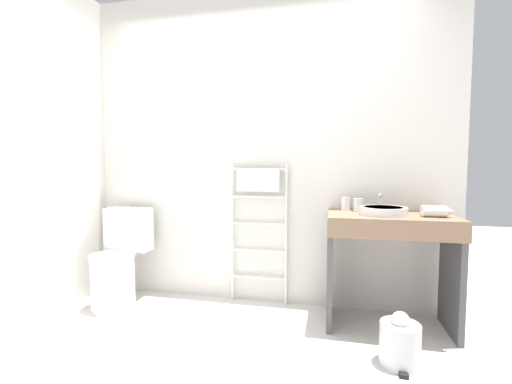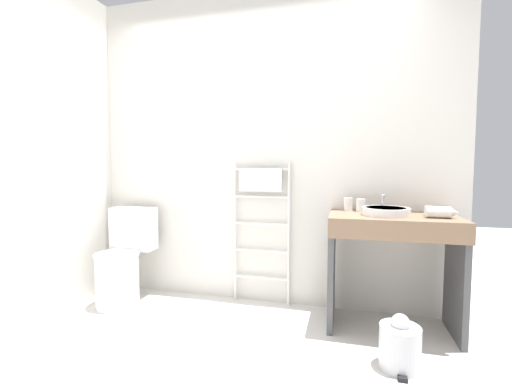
% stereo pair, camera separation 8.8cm
% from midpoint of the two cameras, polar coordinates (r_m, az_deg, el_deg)
% --- Properties ---
extents(wall_back, '(3.22, 0.12, 2.66)m').
position_cam_midpoint_polar(wall_back, '(2.99, 1.98, 7.31)').
color(wall_back, silver).
rests_on(wall_back, ground_plane).
extents(wall_side, '(0.12, 1.97, 2.66)m').
position_cam_midpoint_polar(wall_side, '(3.12, -30.70, 6.61)').
color(wall_side, silver).
rests_on(wall_side, ground_plane).
extents(toilet, '(0.39, 0.52, 0.82)m').
position_cam_midpoint_polar(toilet, '(3.20, -20.53, -10.81)').
color(toilet, white).
rests_on(toilet, ground_plane).
extents(towel_radiator, '(0.50, 0.06, 1.20)m').
position_cam_midpoint_polar(towel_radiator, '(2.89, 1.72, -1.95)').
color(towel_radiator, white).
rests_on(towel_radiator, ground_plane).
extents(vanity_counter, '(0.88, 0.53, 0.83)m').
position_cam_midpoint_polar(vanity_counter, '(2.66, 22.63, -9.44)').
color(vanity_counter, '#84664C').
rests_on(vanity_counter, ground_plane).
extents(sink_basin, '(0.33, 0.33, 0.06)m').
position_cam_midpoint_polar(sink_basin, '(2.60, 21.71, -2.98)').
color(sink_basin, white).
rests_on(sink_basin, vanity_counter).
extents(faucet, '(0.02, 0.10, 0.14)m').
position_cam_midpoint_polar(faucet, '(2.77, 21.30, -1.34)').
color(faucet, silver).
rests_on(faucet, vanity_counter).
extents(cup_near_wall, '(0.07, 0.07, 0.10)m').
position_cam_midpoint_polar(cup_near_wall, '(2.78, 16.00, -1.96)').
color(cup_near_wall, white).
rests_on(cup_near_wall, vanity_counter).
extents(cup_near_edge, '(0.07, 0.07, 0.10)m').
position_cam_midpoint_polar(cup_near_edge, '(2.74, 17.94, -2.12)').
color(cup_near_edge, white).
rests_on(cup_near_edge, vanity_counter).
extents(hair_dryer, '(0.20, 0.18, 0.08)m').
position_cam_midpoint_polar(hair_dryer, '(2.63, 29.06, -2.93)').
color(hair_dryer, white).
rests_on(hair_dryer, vanity_counter).
extents(trash_bin, '(0.23, 0.26, 0.32)m').
position_cam_midpoint_polar(trash_bin, '(2.34, 23.92, -22.33)').
color(trash_bin, silver).
rests_on(trash_bin, ground_plane).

